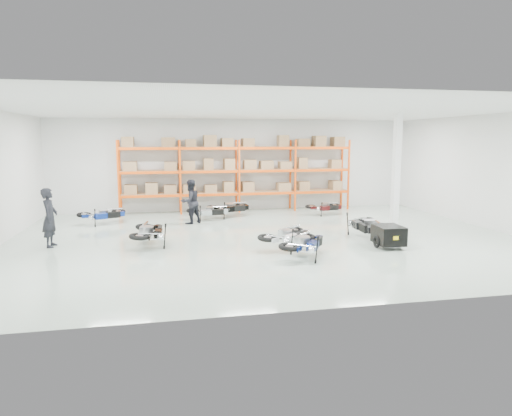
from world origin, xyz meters
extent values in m
plane|color=#A6B9AA|center=(0.00, 0.00, 0.00)|extent=(18.00, 18.00, 0.00)
plane|color=white|center=(0.00, 0.00, 4.50)|extent=(18.00, 18.00, 0.00)
plane|color=silver|center=(0.00, 7.00, 2.25)|extent=(18.00, 0.00, 18.00)
plane|color=silver|center=(0.00, -7.00, 2.25)|extent=(18.00, 0.00, 18.00)
plane|color=silver|center=(9.00, 0.00, 2.25)|extent=(0.00, 14.00, 14.00)
cube|color=#F9510D|center=(-5.60, 6.00, 1.75)|extent=(0.08, 0.08, 3.50)
cube|color=#F9510D|center=(-5.60, 6.90, 1.75)|extent=(0.08, 0.08, 3.50)
cube|color=#F9510D|center=(-2.80, 6.00, 1.75)|extent=(0.08, 0.08, 3.50)
cube|color=#F9510D|center=(-2.80, 6.90, 1.75)|extent=(0.08, 0.08, 3.50)
cube|color=#F9510D|center=(0.00, 6.00, 1.75)|extent=(0.08, 0.08, 3.50)
cube|color=#F9510D|center=(0.00, 6.90, 1.75)|extent=(0.08, 0.08, 3.50)
cube|color=#F9510D|center=(2.80, 6.00, 1.75)|extent=(0.08, 0.08, 3.50)
cube|color=#F9510D|center=(2.80, 6.90, 1.75)|extent=(0.08, 0.08, 3.50)
cube|color=#F9510D|center=(5.60, 6.00, 1.75)|extent=(0.08, 0.08, 3.50)
cube|color=#F9510D|center=(5.60, 6.90, 1.75)|extent=(0.08, 0.08, 3.50)
cube|color=#F9510D|center=(-4.20, 6.00, 0.90)|extent=(2.70, 0.08, 0.12)
cube|color=#F9510D|center=(-4.20, 6.90, 0.90)|extent=(2.70, 0.08, 0.12)
cube|color=#997A4F|center=(-4.20, 6.45, 0.97)|extent=(2.68, 0.88, 0.02)
cube|color=#997A4F|center=(-4.20, 6.45, 1.20)|extent=(2.40, 0.70, 0.44)
cube|color=#F9510D|center=(-1.40, 6.00, 0.90)|extent=(2.70, 0.08, 0.12)
cube|color=#F9510D|center=(-1.40, 6.90, 0.90)|extent=(2.70, 0.08, 0.12)
cube|color=#997A4F|center=(-1.40, 6.45, 0.97)|extent=(2.68, 0.88, 0.02)
cube|color=#997A4F|center=(-1.40, 6.45, 1.20)|extent=(2.40, 0.70, 0.44)
cube|color=#F9510D|center=(1.40, 6.00, 0.90)|extent=(2.70, 0.08, 0.12)
cube|color=#F9510D|center=(1.40, 6.90, 0.90)|extent=(2.70, 0.08, 0.12)
cube|color=#997A4F|center=(1.40, 6.45, 0.97)|extent=(2.68, 0.88, 0.02)
cube|color=#997A4F|center=(1.40, 6.45, 1.20)|extent=(2.40, 0.70, 0.44)
cube|color=#F9510D|center=(4.20, 6.00, 0.90)|extent=(2.70, 0.08, 0.12)
cube|color=#F9510D|center=(4.20, 6.90, 0.90)|extent=(2.70, 0.08, 0.12)
cube|color=#997A4F|center=(4.20, 6.45, 0.97)|extent=(2.68, 0.88, 0.02)
cube|color=#997A4F|center=(4.20, 6.45, 1.20)|extent=(2.40, 0.70, 0.44)
cube|color=#F9510D|center=(-4.20, 6.00, 2.00)|extent=(2.70, 0.08, 0.12)
cube|color=#F9510D|center=(-4.20, 6.90, 2.00)|extent=(2.70, 0.08, 0.12)
cube|color=#997A4F|center=(-4.20, 6.45, 2.07)|extent=(2.68, 0.88, 0.02)
cube|color=#997A4F|center=(-4.20, 6.45, 2.30)|extent=(2.40, 0.70, 0.44)
cube|color=#F9510D|center=(-1.40, 6.00, 2.00)|extent=(2.70, 0.08, 0.12)
cube|color=#F9510D|center=(-1.40, 6.90, 2.00)|extent=(2.70, 0.08, 0.12)
cube|color=#997A4F|center=(-1.40, 6.45, 2.07)|extent=(2.68, 0.88, 0.02)
cube|color=#997A4F|center=(-1.40, 6.45, 2.30)|extent=(2.40, 0.70, 0.44)
cube|color=#F9510D|center=(1.40, 6.00, 2.00)|extent=(2.70, 0.08, 0.12)
cube|color=#F9510D|center=(1.40, 6.90, 2.00)|extent=(2.70, 0.08, 0.12)
cube|color=#997A4F|center=(1.40, 6.45, 2.07)|extent=(2.68, 0.88, 0.02)
cube|color=#997A4F|center=(1.40, 6.45, 2.30)|extent=(2.40, 0.70, 0.44)
cube|color=#F9510D|center=(4.20, 6.00, 2.00)|extent=(2.70, 0.08, 0.12)
cube|color=#F9510D|center=(4.20, 6.90, 2.00)|extent=(2.70, 0.08, 0.12)
cube|color=#997A4F|center=(4.20, 6.45, 2.07)|extent=(2.68, 0.88, 0.02)
cube|color=#997A4F|center=(4.20, 6.45, 2.30)|extent=(2.40, 0.70, 0.44)
cube|color=#F9510D|center=(-4.20, 6.00, 3.10)|extent=(2.70, 0.08, 0.12)
cube|color=#F9510D|center=(-4.20, 6.90, 3.10)|extent=(2.70, 0.08, 0.12)
cube|color=#997A4F|center=(-4.20, 6.45, 3.17)|extent=(2.68, 0.88, 0.02)
cube|color=#997A4F|center=(-4.20, 6.45, 3.40)|extent=(2.40, 0.70, 0.44)
cube|color=#F9510D|center=(-1.40, 6.00, 3.10)|extent=(2.70, 0.08, 0.12)
cube|color=#F9510D|center=(-1.40, 6.90, 3.10)|extent=(2.70, 0.08, 0.12)
cube|color=#997A4F|center=(-1.40, 6.45, 3.17)|extent=(2.68, 0.88, 0.02)
cube|color=#997A4F|center=(-1.40, 6.45, 3.40)|extent=(2.40, 0.70, 0.44)
cube|color=#F9510D|center=(1.40, 6.00, 3.10)|extent=(2.70, 0.08, 0.12)
cube|color=#F9510D|center=(1.40, 6.90, 3.10)|extent=(2.70, 0.08, 0.12)
cube|color=#997A4F|center=(1.40, 6.45, 3.17)|extent=(2.68, 0.88, 0.02)
cube|color=#997A4F|center=(1.40, 6.45, 3.40)|extent=(2.40, 0.70, 0.44)
cube|color=#F9510D|center=(4.20, 6.00, 3.10)|extent=(2.70, 0.08, 0.12)
cube|color=#F9510D|center=(4.20, 6.90, 3.10)|extent=(2.70, 0.08, 0.12)
cube|color=#997A4F|center=(4.20, 6.45, 3.17)|extent=(2.68, 0.88, 0.02)
cube|color=#997A4F|center=(4.20, 6.45, 3.40)|extent=(2.40, 0.70, 0.44)
cube|color=white|center=(5.20, 0.50, 2.25)|extent=(0.25, 0.25, 4.50)
cube|color=black|center=(3.54, -2.22, 0.43)|extent=(0.86, 1.07, 0.60)
cube|color=yellow|center=(3.54, -2.74, 0.43)|extent=(0.17, 0.03, 0.12)
torus|color=black|center=(3.13, -2.22, 0.22)|extent=(0.09, 0.41, 0.41)
torus|color=black|center=(3.95, -2.22, 0.22)|extent=(0.09, 0.41, 0.41)
cylinder|color=black|center=(3.54, -1.52, 0.49)|extent=(0.09, 0.98, 0.04)
imported|color=black|center=(-7.28, 0.17, 0.97)|extent=(0.50, 0.73, 1.95)
imported|color=black|center=(-2.51, 3.49, 0.93)|extent=(1.14, 1.08, 1.86)
camera|label=1|loc=(-3.62, -15.60, 3.48)|focal=32.00mm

